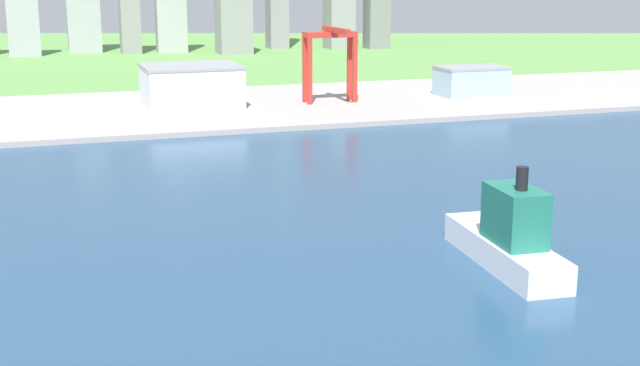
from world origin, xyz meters
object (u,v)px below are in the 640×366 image
Objects in this scene: warehouse_main at (191,85)px; warehouse_annex at (471,81)px; ferry_boat at (508,238)px; port_crane_red at (331,48)px.

warehouse_annex is at bearing -4.83° from warehouse_main.
port_crane_red is at bearing 80.24° from ferry_boat.
warehouse_main is at bearing 95.77° from ferry_boat.
ferry_boat is at bearing -84.23° from warehouse_main.
ferry_boat is 0.99× the size of warehouse_main.
ferry_boat reaches higher than warehouse_main.
warehouse_annex is (125.31, 253.15, 3.07)m from ferry_boat.
ferry_boat is 257.58m from port_crane_red.
port_crane_red reaches higher than ferry_boat.
port_crane_red is 1.06× the size of warehouse_annex.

